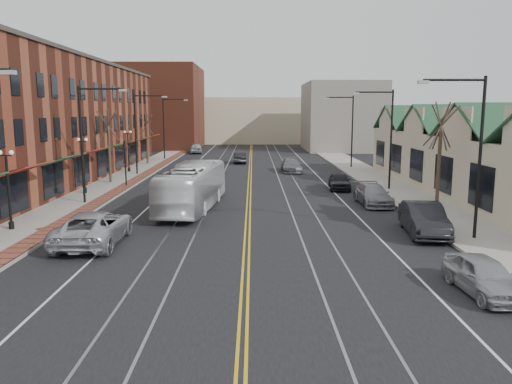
{
  "coord_description": "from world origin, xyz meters",
  "views": [
    {
      "loc": [
        0.31,
        -18.44,
        6.5
      ],
      "look_at": [
        0.47,
        9.04,
        2.0
      ],
      "focal_mm": 35.0,
      "sensor_mm": 36.0,
      "label": 1
    }
  ],
  "objects_px": {
    "parked_car_a": "(484,276)",
    "parked_suv": "(94,228)",
    "parked_car_d": "(339,181)",
    "parked_car_b": "(424,219)",
    "parked_car_c": "(373,195)",
    "transit_bus": "(193,187)"
  },
  "relations": [
    {
      "from": "parked_car_d",
      "to": "parked_car_c",
      "type": "bearing_deg",
      "value": -74.82
    },
    {
      "from": "transit_bus",
      "to": "parked_car_a",
      "type": "relative_size",
      "value": 2.7
    },
    {
      "from": "parked_suv",
      "to": "parked_car_b",
      "type": "height_order",
      "value": "parked_car_b"
    },
    {
      "from": "parked_car_a",
      "to": "parked_car_d",
      "type": "relative_size",
      "value": 0.94
    },
    {
      "from": "parked_car_b",
      "to": "parked_car_c",
      "type": "bearing_deg",
      "value": 100.52
    },
    {
      "from": "transit_bus",
      "to": "parked_car_d",
      "type": "distance_m",
      "value": 14.05
    },
    {
      "from": "parked_car_a",
      "to": "parked_suv",
      "type": "bearing_deg",
      "value": 153.26
    },
    {
      "from": "parked_car_a",
      "to": "parked_car_d",
      "type": "xyz_separation_m",
      "value": [
        -1.02,
        24.04,
        0.04
      ]
    },
    {
      "from": "parked_car_a",
      "to": "transit_bus",
      "type": "bearing_deg",
      "value": 124.45
    },
    {
      "from": "parked_car_a",
      "to": "parked_car_d",
      "type": "distance_m",
      "value": 24.06
    },
    {
      "from": "parked_car_c",
      "to": "parked_car_a",
      "type": "bearing_deg",
      "value": -91.71
    },
    {
      "from": "transit_bus",
      "to": "parked_car_c",
      "type": "relative_size",
      "value": 2.22
    },
    {
      "from": "parked_car_b",
      "to": "parked_car_d",
      "type": "height_order",
      "value": "parked_car_b"
    },
    {
      "from": "parked_car_a",
      "to": "parked_car_c",
      "type": "distance_m",
      "value": 17.1
    },
    {
      "from": "parked_suv",
      "to": "parked_car_d",
      "type": "xyz_separation_m",
      "value": [
        15.0,
        17.2,
        -0.11
      ]
    },
    {
      "from": "transit_bus",
      "to": "parked_car_b",
      "type": "bearing_deg",
      "value": 157.83
    },
    {
      "from": "parked_car_b",
      "to": "parked_car_c",
      "type": "height_order",
      "value": "parked_car_b"
    },
    {
      "from": "parked_car_b",
      "to": "parked_car_d",
      "type": "relative_size",
      "value": 1.21
    },
    {
      "from": "parked_car_a",
      "to": "parked_car_c",
      "type": "relative_size",
      "value": 0.82
    },
    {
      "from": "transit_bus",
      "to": "parked_suv",
      "type": "distance_m",
      "value": 9.56
    },
    {
      "from": "parked_car_c",
      "to": "parked_car_b",
      "type": "bearing_deg",
      "value": -86.92
    },
    {
      "from": "parked_car_b",
      "to": "parked_car_d",
      "type": "distance_m",
      "value": 15.54
    }
  ]
}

